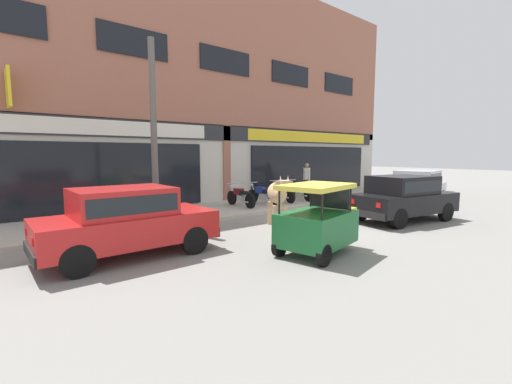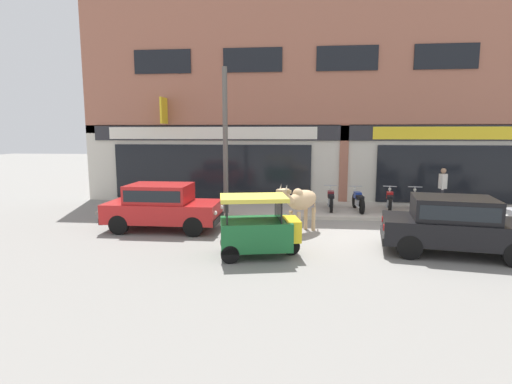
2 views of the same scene
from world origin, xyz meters
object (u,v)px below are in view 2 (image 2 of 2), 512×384
Objects in this scene: motorcycle_1 at (358,201)px; motorcycle_2 at (390,201)px; cow at (301,201)px; auto_rickshaw at (258,230)px; motorcycle_3 at (417,201)px; pedestrian at (443,184)px; car_1 at (162,205)px; utility_pole at (225,142)px; car_0 at (455,223)px; motorcycle_0 at (331,200)px.

motorcycle_2 is at bearing 5.56° from motorcycle_1.
cow reaches higher than auto_rickshaw.
pedestrian is at bearing 27.09° from motorcycle_3.
motorcycle_2 is at bearing 23.48° from car_1.
pedestrian reaches higher than motorcycle_3.
motorcycle_3 is at bearing -4.45° from motorcycle_2.
cow is 0.36× the size of utility_pole.
pedestrian is at bearing 43.81° from auto_rickshaw.
utility_pole reaches higher than pedestrian.
motorcycle_1 is 2.17m from motorcycle_3.
utility_pole is at bearing 140.42° from cow.
cow is 1.06× the size of motorcycle_2.
motorcycle_1 is (6.55, 3.24, -0.31)m from car_1.
cow reaches higher than motorcycle_2.
motorcycle_1 is at bearing -174.44° from motorcycle_2.
motorcycle_2 is 0.99× the size of motorcycle_3.
car_0 is 1.04× the size of car_1.
cow is at bearing -145.10° from pedestrian.
cow is 0.50× the size of car_0.
cow is 4.35m from car_1.
auto_rickshaw is 7.28m from motorcycle_2.
motorcycle_0 is (-2.66, 5.15, -0.31)m from car_0.
pedestrian reaches higher than car_0.
auto_rickshaw is 1.17× the size of motorcycle_0.
utility_pole is at bearing -169.27° from pedestrian.
motorcycle_0 is at bearing 15.85° from utility_pole.
car_1 is at bearing -156.52° from motorcycle_2.
motorcycle_2 is at bearing 52.36° from auto_rickshaw.
motorcycle_1 and motorcycle_2 have the same top height.
pedestrian is at bearing 34.90° from cow.
motorcycle_1 is at bearing -178.96° from motorcycle_3.
auto_rickshaw reaches higher than car_1.
auto_rickshaw is 6.52m from motorcycle_1.
pedestrian is (1.61, 5.59, 0.29)m from car_0.
car_1 reaches higher than motorcycle_3.
motorcycle_2 is 2.19m from pedestrian.
car_1 is 10.52m from pedestrian.
motorcycle_2 is (7.74, 3.36, -0.31)m from car_1.
car_1 is at bearing -125.49° from utility_pole.
motorcycle_3 is (0.98, -0.08, 0.00)m from motorcycle_2.
auto_rickshaw reaches higher than motorcycle_3.
motorcycle_1 is (2.20, 3.21, -0.50)m from cow.
motorcycle_0 is 0.35× the size of utility_pole.
auto_rickshaw is at bearing -136.19° from pedestrian.
motorcycle_1 is 5.48m from utility_pole.
car_1 is (-8.18, 1.76, 0.00)m from car_0.
car_1 is 2.00× the size of motorcycle_1.
motorcycle_1 is at bearing 11.03° from utility_pole.
car_0 reaches higher than motorcycle_1.
utility_pole is (-8.16, -1.55, 1.63)m from pedestrian.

